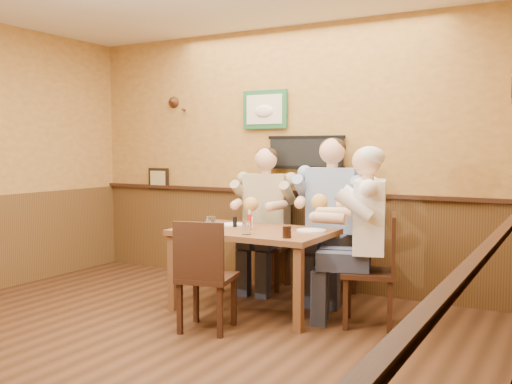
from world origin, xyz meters
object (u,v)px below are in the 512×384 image
chair_right_end (369,270)px  water_glass_left (211,224)px  water_glass_mid (246,228)px  cola_tumbler (287,232)px  dining_table (254,239)px  pepper_shaker (235,222)px  diner_tan_shirt (267,225)px  hot_sauce_bottle (249,221)px  chair_back_left (267,244)px  salt_shaker (251,223)px  chair_near_side (207,275)px  chair_back_right (332,248)px  diner_blue_polo (332,226)px  diner_white_elder (369,246)px

chair_right_end → water_glass_left: size_ratio=7.24×
chair_right_end → water_glass_mid: bearing=-85.2°
water_glass_mid → cola_tumbler: water_glass_mid is taller
dining_table → pepper_shaker: size_ratio=14.30×
diner_tan_shirt → hot_sauce_bottle: bearing=-80.6°
chair_right_end → hot_sauce_bottle: bearing=-100.7°
chair_back_left → salt_shaker: chair_back_left is taller
diner_tan_shirt → water_glass_left: diner_tan_shirt is taller
chair_right_end → chair_back_left: bearing=-133.8°
cola_tumbler → pepper_shaker: 0.81m
dining_table → cola_tumbler: bearing=-31.8°
chair_near_side → cola_tumbler: 0.74m
chair_back_left → water_glass_mid: (0.39, -1.09, 0.33)m
chair_back_left → pepper_shaker: chair_back_left is taller
chair_back_right → hot_sauce_bottle: size_ratio=6.24×
chair_back_right → water_glass_mid: (-0.36, -1.07, 0.30)m
dining_table → hot_sauce_bottle: 0.18m
chair_right_end → diner_blue_polo: 0.97m
chair_back_right → salt_shaker: (-0.53, -0.71, 0.30)m
water_glass_mid → cola_tumbler: bearing=-0.0°
diner_tan_shirt → salt_shaker: size_ratio=13.32×
dining_table → hot_sauce_bottle: hot_sauce_bottle is taller
chair_right_end → hot_sauce_bottle: (-1.10, -0.10, 0.36)m
diner_blue_polo → water_glass_mid: 1.14m
diner_blue_polo → salt_shaker: size_ratio=14.17×
diner_white_elder → salt_shaker: 1.15m
water_glass_left → diner_tan_shirt: bearing=90.2°
pepper_shaker → cola_tumbler: bearing=-25.9°
cola_tumbler → pepper_shaker: same height
chair_near_side → diner_blue_polo: bearing=-122.0°
hot_sauce_bottle → chair_right_end: bearing=5.4°
hot_sauce_bottle → diner_white_elder: bearing=5.4°
dining_table → water_glass_left: size_ratio=10.68×
chair_back_left → hot_sauce_bottle: (0.27, -0.83, 0.36)m
dining_table → chair_near_side: chair_near_side is taller
diner_tan_shirt → water_glass_mid: (0.39, -1.09, 0.13)m
cola_tumbler → diner_white_elder: bearing=32.4°
diner_white_elder → pepper_shaker: size_ratio=13.85×
diner_white_elder → water_glass_left: (-1.37, -0.35, 0.14)m
chair_near_side → hot_sauce_bottle: bearing=-104.3°
dining_table → water_glass_mid: bearing=-72.1°
dining_table → salt_shaker: 0.17m
chair_right_end → pepper_shaker: chair_right_end is taller
chair_near_side → diner_white_elder: 1.37m
chair_back_right → diner_white_elder: 0.95m
diner_blue_polo → chair_back_right: bearing=0.0°
diner_tan_shirt → diner_white_elder: 1.55m
chair_right_end → diner_tan_shirt: (-1.37, 0.72, 0.20)m
chair_back_left → chair_near_side: 1.51m
salt_shaker → pepper_shaker: (-0.17, -0.01, -0.00)m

